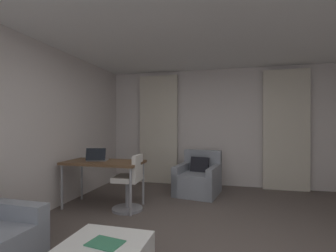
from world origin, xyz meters
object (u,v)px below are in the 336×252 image
laptop (97,158)px  magazine_open (105,243)px  desk_chair (130,185)px  armchair (198,179)px  desk (104,165)px

laptop → magazine_open: (1.16, -1.87, -0.42)m
desk_chair → laptop: (-0.61, 0.06, 0.41)m
armchair → laptop: size_ratio=2.61×
desk → laptop: size_ratio=3.45×
armchair → laptop: (-1.54, -1.15, 0.52)m
armchair → desk_chair: desk_chair is taller
armchair → magazine_open: armchair is taller
laptop → magazine_open: size_ratio=1.20×
armchair → magazine_open: bearing=-97.2°
armchair → laptop: laptop is taller
desk → armchair: bearing=39.4°
armchair → desk_chair: (-0.93, -1.22, 0.11)m
magazine_open → desk_chair: bearing=106.9°
armchair → magazine_open: (-0.38, -3.03, 0.10)m
armchair → desk: (-1.42, -1.16, 0.41)m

